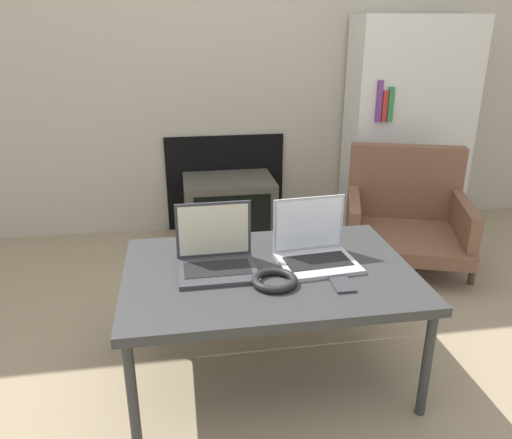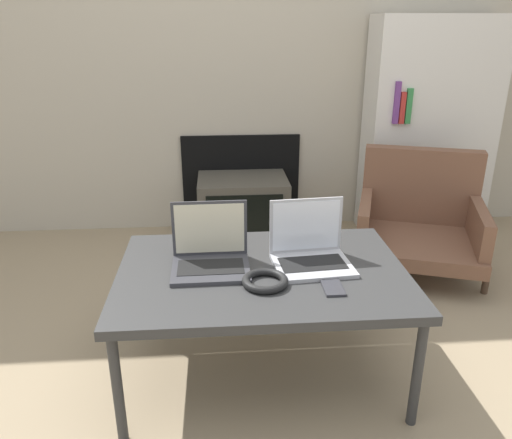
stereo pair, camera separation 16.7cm
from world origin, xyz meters
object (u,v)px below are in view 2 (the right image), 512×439
Objects in this scene: laptop_left at (210,253)px; tv at (243,208)px; headphones at (264,281)px; phone at (332,286)px; laptop_right at (310,250)px; armchair at (419,217)px.

tv is at bearing 81.02° from laptop_left.
tv is (0.01, 1.52, -0.27)m from headphones.
tv is (-0.24, 1.56, -0.26)m from phone.
laptop_left is at bearing 175.05° from laptop_right.
armchair reaches higher than phone.
laptop_right is 1.40m from tv.
headphones is at bearing -41.31° from laptop_left.
laptop_left is 2.12× the size of phone.
laptop_right is 0.22m from phone.
laptop_right reaches higher than tv.
phone is 1.32m from armchair.
laptop_right is 1.20m from armchair.
phone is at bearing -26.03° from laptop_left.
laptop_left is at bearing -98.34° from tv.
phone is 0.17× the size of armchair.
laptop_left reaches higher than tv.
headphones reaches higher than phone.
laptop_left reaches higher than phone.
armchair is at bearing 45.73° from headphones.
phone is at bearing -9.42° from headphones.
laptop_left and laptop_right have the same top height.
armchair is (0.99, -0.50, 0.10)m from tv.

